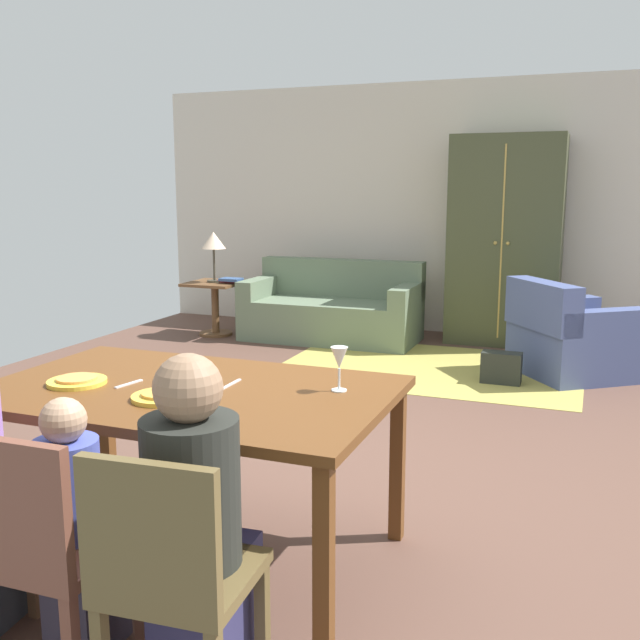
% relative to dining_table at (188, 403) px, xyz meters
% --- Properties ---
extents(ground_plane, '(7.17, 6.74, 0.02)m').
position_rel_dining_table_xyz_m(ground_plane, '(0.23, 1.93, -0.70)').
color(ground_plane, brown).
extents(back_wall, '(7.17, 0.10, 2.70)m').
position_rel_dining_table_xyz_m(back_wall, '(0.23, 5.35, 0.66)').
color(back_wall, beige).
rests_on(back_wall, ground_plane).
extents(dining_table, '(1.71, 1.06, 0.76)m').
position_rel_dining_table_xyz_m(dining_table, '(0.00, 0.00, 0.00)').
color(dining_table, brown).
rests_on(dining_table, ground_plane).
extents(plate_near_man, '(0.25, 0.25, 0.02)m').
position_rel_dining_table_xyz_m(plate_near_man, '(-0.47, -0.12, 0.08)').
color(plate_near_man, yellow).
rests_on(plate_near_man, dining_table).
extents(pizza_near_man, '(0.17, 0.17, 0.01)m').
position_rel_dining_table_xyz_m(pizza_near_man, '(-0.47, -0.12, 0.09)').
color(pizza_near_man, '#E49147').
rests_on(pizza_near_man, plate_near_man).
extents(plate_near_child, '(0.25, 0.25, 0.02)m').
position_rel_dining_table_xyz_m(plate_near_child, '(0.00, -0.18, 0.08)').
color(plate_near_child, gold).
rests_on(plate_near_child, dining_table).
extents(pizza_near_child, '(0.17, 0.17, 0.01)m').
position_rel_dining_table_xyz_m(pizza_near_child, '(0.00, -0.18, 0.09)').
color(pizza_near_child, gold).
rests_on(pizza_near_child, plate_near_child).
extents(wine_glass, '(0.07, 0.07, 0.19)m').
position_rel_dining_table_xyz_m(wine_glass, '(0.61, 0.18, 0.20)').
color(wine_glass, silver).
rests_on(wine_glass, dining_table).
extents(fork, '(0.04, 0.15, 0.01)m').
position_rel_dining_table_xyz_m(fork, '(-0.26, -0.05, 0.07)').
color(fork, silver).
rests_on(fork, dining_table).
extents(knife, '(0.01, 0.17, 0.01)m').
position_rel_dining_table_xyz_m(knife, '(0.15, 0.10, 0.07)').
color(knife, silver).
rests_on(knife, dining_table).
extents(dining_chair_child, '(0.43, 0.43, 0.87)m').
position_rel_dining_table_xyz_m(dining_chair_child, '(0.00, -0.89, -0.20)').
color(dining_chair_child, brown).
rests_on(dining_chair_child, ground_plane).
extents(person_child, '(0.22, 0.29, 0.92)m').
position_rel_dining_table_xyz_m(person_child, '(-0.00, -0.72, -0.26)').
color(person_child, '#3C3548').
rests_on(person_child, ground_plane).
extents(dining_chair_woman, '(0.45, 0.45, 0.87)m').
position_rel_dining_table_xyz_m(dining_chair_woman, '(0.48, -0.89, -0.20)').
color(dining_chair_woman, brown).
rests_on(dining_chair_woman, ground_plane).
extents(person_woman, '(0.30, 0.41, 1.11)m').
position_rel_dining_table_xyz_m(person_woman, '(0.47, -0.72, -0.18)').
color(person_woman, navy).
rests_on(person_woman, ground_plane).
extents(area_rug, '(2.60, 1.80, 0.01)m').
position_rel_dining_table_xyz_m(area_rug, '(0.25, 3.65, -0.69)').
color(area_rug, '#AA9D49').
rests_on(area_rug, ground_plane).
extents(couch, '(1.81, 0.86, 0.82)m').
position_rel_dining_table_xyz_m(couch, '(-0.99, 4.50, -0.39)').
color(couch, '#62745B').
rests_on(couch, ground_plane).
extents(armchair, '(1.20, 1.20, 0.82)m').
position_rel_dining_table_xyz_m(armchair, '(1.41, 3.81, -0.37)').
color(armchair, '#455384').
rests_on(armchair, ground_plane).
extents(armoire, '(1.10, 0.59, 2.10)m').
position_rel_dining_table_xyz_m(armoire, '(0.71, 4.96, 0.36)').
color(armoire, '#41462C').
rests_on(armoire, ground_plane).
extents(side_table, '(0.56, 0.56, 0.58)m').
position_rel_dining_table_xyz_m(side_table, '(-2.25, 4.25, -0.32)').
color(side_table, brown).
rests_on(side_table, ground_plane).
extents(table_lamp, '(0.26, 0.26, 0.54)m').
position_rel_dining_table_xyz_m(table_lamp, '(-2.25, 4.25, 0.32)').
color(table_lamp, '#403C2F').
rests_on(table_lamp, side_table).
extents(book_lower, '(0.22, 0.16, 0.03)m').
position_rel_dining_table_xyz_m(book_lower, '(-2.09, 4.30, -0.10)').
color(book_lower, '#9A2F39').
rests_on(book_lower, side_table).
extents(book_upper, '(0.22, 0.16, 0.03)m').
position_rel_dining_table_xyz_m(book_upper, '(-2.03, 4.21, -0.07)').
color(book_upper, '#355589').
rests_on(book_upper, book_lower).
extents(handbag, '(0.32, 0.16, 0.26)m').
position_rel_dining_table_xyz_m(handbag, '(0.91, 3.35, -0.56)').
color(handbag, '#272A25').
rests_on(handbag, ground_plane).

